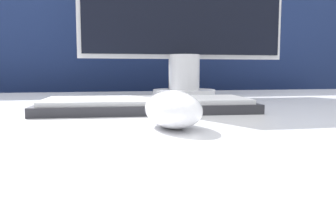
% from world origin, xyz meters
% --- Properties ---
extents(partition_panel, '(5.00, 0.03, 1.21)m').
position_xyz_m(partition_panel, '(0.00, 0.68, 0.61)').
color(partition_panel, navy).
rests_on(partition_panel, ground_plane).
extents(computer_mouse_near, '(0.08, 0.12, 0.05)m').
position_xyz_m(computer_mouse_near, '(-0.06, -0.22, 0.80)').
color(computer_mouse_near, white).
rests_on(computer_mouse_near, desk).
extents(keyboard, '(0.39, 0.17, 0.02)m').
position_xyz_m(keyboard, '(-0.07, -0.04, 0.79)').
color(keyboard, '#28282D').
rests_on(keyboard, desk).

